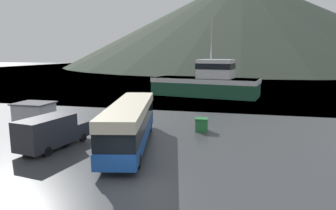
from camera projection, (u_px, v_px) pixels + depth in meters
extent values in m
plane|color=#383A3D|center=(126.00, 193.00, 15.03)|extent=(400.00, 400.00, 0.00)
plane|color=slate|center=(229.00, 68.00, 151.27)|extent=(240.00, 240.00, 0.00)
cone|color=#333D33|center=(242.00, 21.00, 174.95)|extent=(201.67, 201.67, 51.23)
cube|color=#194799|center=(130.00, 134.00, 22.56)|extent=(5.03, 12.70, 1.00)
cube|color=black|center=(130.00, 120.00, 22.38)|extent=(4.93, 12.45, 1.14)
cube|color=beige|center=(130.00, 108.00, 22.23)|extent=(5.03, 12.70, 0.71)
cube|color=black|center=(140.00, 108.00, 28.57)|extent=(2.18, 0.52, 1.54)
cylinder|color=black|center=(126.00, 127.00, 26.97)|extent=(0.48, 0.94, 0.90)
cylinder|color=black|center=(150.00, 127.00, 26.92)|extent=(0.48, 0.94, 0.90)
cylinder|color=black|center=(102.00, 160.00, 18.38)|extent=(0.48, 0.94, 0.90)
cylinder|color=black|center=(138.00, 161.00, 18.33)|extent=(0.48, 0.94, 0.90)
cube|color=#2D2D33|center=(46.00, 132.00, 21.46)|extent=(2.76, 4.58, 2.09)
cube|color=#2D2D33|center=(75.00, 128.00, 24.34)|extent=(2.36, 2.15, 1.15)
cube|color=black|center=(67.00, 119.00, 23.36)|extent=(1.77, 0.34, 0.73)
cylinder|color=black|center=(64.00, 135.00, 24.57)|extent=(0.33, 0.73, 0.70)
cylinder|color=black|center=(83.00, 137.00, 23.86)|extent=(0.33, 0.73, 0.70)
cylinder|color=black|center=(27.00, 148.00, 21.10)|extent=(0.33, 0.73, 0.70)
cylinder|color=black|center=(47.00, 151.00, 20.39)|extent=(0.33, 0.73, 0.70)
cube|color=#1E5138|center=(205.00, 87.00, 49.81)|extent=(17.96, 8.83, 2.97)
cube|color=white|center=(205.00, 80.00, 49.62)|extent=(18.14, 8.92, 0.74)
cube|color=white|center=(216.00, 69.00, 48.62)|extent=(6.15, 5.02, 3.06)
cube|color=black|center=(216.00, 66.00, 48.54)|extent=(6.27, 5.15, 0.92)
cylinder|color=#B2B2B7|center=(211.00, 38.00, 48.10)|extent=(0.20, 0.20, 6.90)
cube|color=#287F3D|center=(202.00, 125.00, 27.10)|extent=(1.05, 0.97, 1.07)
cube|color=#226C34|center=(202.00, 119.00, 27.00)|extent=(1.15, 1.07, 0.12)
cube|color=#B2B2B7|center=(35.00, 117.00, 27.17)|extent=(2.90, 2.44, 2.47)
cube|color=#4C4C51|center=(34.00, 103.00, 26.95)|extent=(3.19, 2.69, 0.12)
cube|color=#19234C|center=(238.00, 86.00, 59.97)|extent=(4.58, 8.10, 0.95)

